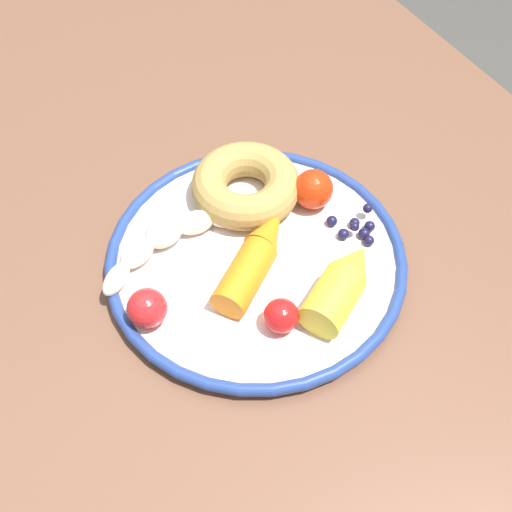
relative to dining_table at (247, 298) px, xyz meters
name	(u,v)px	position (x,y,z in m)	size (l,w,h in m)	color
ground_plane	(251,475)	(0.00, 0.00, -0.64)	(6.00, 6.00, 0.00)	#403F3A
dining_table	(247,298)	(0.00, 0.00, 0.00)	(1.28, 0.85, 0.71)	brown
plate	(256,258)	(-0.01, -0.01, 0.09)	(0.31, 0.31, 0.02)	silver
banana	(167,239)	(0.04, 0.07, 0.10)	(0.07, 0.17, 0.03)	beige
carrot_orange	(255,258)	(-0.02, 0.00, 0.11)	(0.10, 0.12, 0.04)	orange
carrot_yellow	(342,284)	(-0.09, -0.05, 0.11)	(0.09, 0.11, 0.04)	yellow
donut	(246,185)	(0.07, -0.03, 0.11)	(0.12, 0.12, 0.04)	#A98846
blueberry_pile	(356,227)	(-0.03, -0.11, 0.10)	(0.05, 0.05, 0.02)	#191638
tomato_near	(147,308)	(-0.03, 0.12, 0.11)	(0.04, 0.04, 0.04)	red
tomato_mid	(313,189)	(0.02, -0.09, 0.11)	(0.04, 0.04, 0.04)	red
tomato_far	(281,316)	(-0.09, 0.01, 0.10)	(0.03, 0.03, 0.03)	red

